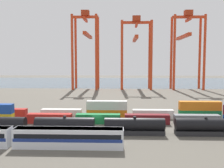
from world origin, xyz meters
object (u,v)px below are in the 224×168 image
Objects in this scene: passenger_train at (12,136)px; shipping_container_12 at (153,114)px; shipping_container_4 at (147,119)px; shipping_container_10 at (107,114)px; gantry_crane_east at (187,43)px; gantry_crane_west at (86,42)px; shipping_container_13 at (200,114)px; gantry_crane_central at (136,45)px; freight_tank_row at (135,126)px.

shipping_container_12 is (30.96, 27.22, -0.84)m from passenger_train.
shipping_container_4 is 1.00× the size of shipping_container_10.
gantry_crane_east reaches higher than passenger_train.
shipping_container_13 is at bearing -62.18° from gantry_crane_west.
shipping_container_4 is 0.27× the size of gantry_crane_central.
gantry_crane_west reaches higher than gantry_crane_central.
gantry_crane_west is at bearing 103.74° from freight_tank_row.
shipping_container_10 is at bearing 148.60° from shipping_container_4.
gantry_crane_west is (-25.35, 103.70, 26.97)m from freight_tank_row.
shipping_container_4 is 1.00× the size of shipping_container_13.
gantry_crane_west is (-0.75, 113.43, 26.82)m from passenger_train.
gantry_crane_east is (33.23, 93.28, 27.38)m from shipping_container_4.
shipping_container_10 is at bearing 57.74° from passenger_train.
gantry_crane_west is at bearing 110.20° from shipping_container_12.
freight_tank_row is at bearing -139.05° from shipping_container_13.
freight_tank_row is 6.54× the size of shipping_container_4.
shipping_container_13 is at bearing -80.65° from gantry_crane_central.
shipping_container_13 is at bearing 0.00° from shipping_container_12.
gantry_crane_west is at bearing 117.82° from shipping_container_13.
gantry_crane_central reaches higher than shipping_container_13.
shipping_container_10 is 27.57m from shipping_container_13.
shipping_container_10 is at bearing 180.00° from shipping_container_13.
gantry_crane_west reaches higher than freight_tank_row.
shipping_container_12 is 0.25× the size of gantry_crane_west.
shipping_container_4 is 1.00× the size of shipping_container_12.
shipping_container_4 is at bearing -109.34° from shipping_container_12.
shipping_container_10 is 1.00× the size of shipping_container_13.
shipping_container_4 is 102.74m from gantry_crane_east.
passenger_train is 0.98× the size of gantry_crane_central.
shipping_container_10 is (-11.35, 6.93, 0.00)m from shipping_container_4.
gantry_crane_west is (-31.71, 86.22, 27.66)m from shipping_container_12.
shipping_container_12 is 13.78m from shipping_container_13.
shipping_container_4 is at bearing -31.40° from shipping_container_10.
shipping_container_12 is 1.00× the size of shipping_container_13.
gantry_crane_east is at bearing 62.70° from shipping_container_10.
shipping_container_4 is 7.34m from shipping_container_12.
gantry_crane_east is at bearing 61.46° from passenger_train.
shipping_container_10 is 13.78m from shipping_container_12.
shipping_container_4 is 17.63m from shipping_container_13.
passenger_train is 120.40m from gantry_crane_central.
shipping_container_12 is at bearing 180.00° from shipping_container_13.
shipping_container_10 is at bearing -78.25° from gantry_crane_west.
gantry_crane_east reaches higher than freight_tank_row.
gantry_crane_west is 1.01× the size of gantry_crane_east.
gantry_crane_central is (-14.24, 86.52, 25.88)m from shipping_container_13.
shipping_container_13 is at bearing 0.00° from shipping_container_10.
gantry_crane_central is at bearing 0.57° from gantry_crane_west.
gantry_crane_central is (13.32, 86.52, 25.88)m from shipping_container_10.
freight_tank_row is at bearing -109.69° from gantry_crane_east.
freight_tank_row is 1.65× the size of gantry_crane_east.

